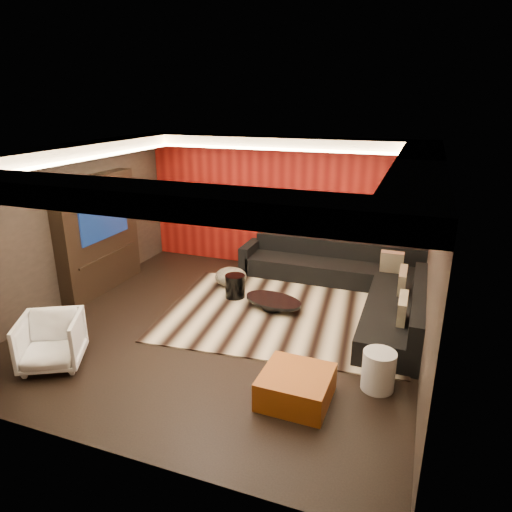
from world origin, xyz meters
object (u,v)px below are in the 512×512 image
at_px(drum_stool, 235,286).
at_px(armchair, 51,341).
at_px(sectional_sofa, 352,284).
at_px(white_side_table, 378,371).
at_px(orange_ottoman, 296,387).
at_px(coffee_table, 273,304).

height_order(drum_stool, armchair, armchair).
height_order(armchair, sectional_sofa, sectional_sofa).
height_order(drum_stool, white_side_table, white_side_table).
bearing_deg(orange_ottoman, drum_stool, 126.42).
bearing_deg(white_side_table, sectional_sofa, 105.60).
distance_m(coffee_table, orange_ottoman, 2.54).
height_order(white_side_table, sectional_sofa, sectional_sofa).
bearing_deg(coffee_table, orange_ottoman, -65.50).
bearing_deg(sectional_sofa, armchair, -133.27).
xyz_separation_m(coffee_table, white_side_table, (1.97, -1.73, 0.15)).
xyz_separation_m(drum_stool, orange_ottoman, (1.87, -2.54, -0.05)).
height_order(coffee_table, white_side_table, white_side_table).
xyz_separation_m(drum_stool, white_side_table, (2.79, -1.95, 0.03)).
bearing_deg(armchair, sectional_sofa, 18.40).
bearing_deg(white_side_table, drum_stool, 145.02).
bearing_deg(coffee_table, white_side_table, -41.23).
bearing_deg(drum_stool, coffee_table, -15.36).
bearing_deg(coffee_table, drum_stool, 164.64).
relative_size(white_side_table, armchair, 0.65).
bearing_deg(drum_stool, orange_ottoman, -53.58).
xyz_separation_m(white_side_table, armchair, (-4.29, -1.00, 0.10)).
relative_size(orange_ottoman, sectional_sofa, 0.23).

